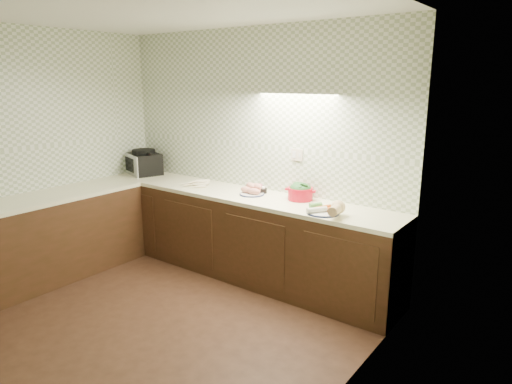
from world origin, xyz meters
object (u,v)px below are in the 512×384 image
Objects in this scene: toaster_oven at (144,163)px; onion_bowl at (261,189)px; dutch_oven at (300,192)px; parsnip_pile at (199,183)px; veg_plate at (330,209)px; sweet_potato_plate at (252,190)px.

toaster_oven reaches higher than onion_bowl.
toaster_oven is 1.66× the size of dutch_oven.
parsnip_pile is 0.76m from onion_bowl.
veg_plate is at bearing -42.36° from dutch_oven.
toaster_oven is 1.77m from onion_bowl.
onion_bowl is at bearing 11.90° from parsnip_pile.
toaster_oven is at bearing 176.11° from veg_plate.
toaster_oven is 1.03m from parsnip_pile.
sweet_potato_plate is 0.70× the size of veg_plate.
onion_bowl is 0.49m from dutch_oven.
toaster_oven is 3.91× the size of onion_bowl.
parsnip_pile is (1.02, -0.07, -0.12)m from toaster_oven.
onion_bowl reaches higher than parsnip_pile.
veg_plate reaches higher than sweet_potato_plate.
sweet_potato_plate is at bearing 17.31° from toaster_oven.
toaster_oven is at bearing 169.72° from dutch_oven.
toaster_oven is 2.73m from veg_plate.
parsnip_pile is at bearing 14.11° from toaster_oven.
veg_plate reaches higher than onion_bowl.
dutch_oven is (2.25, 0.09, -0.06)m from toaster_oven.
dutch_oven is 0.85× the size of veg_plate.
sweet_potato_plate is 1.93× the size of onion_bowl.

